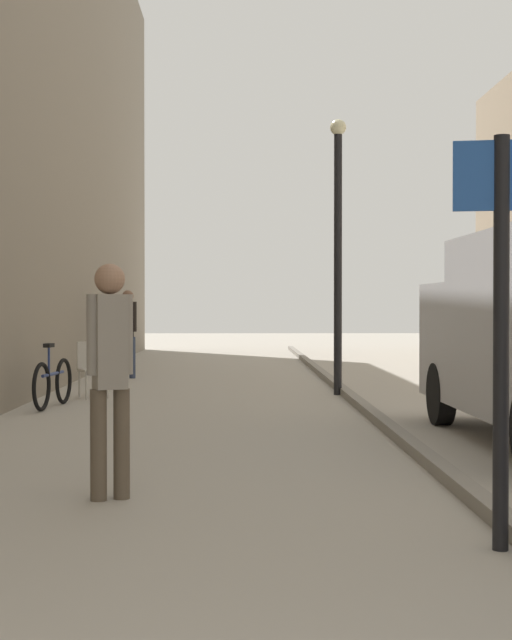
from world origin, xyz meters
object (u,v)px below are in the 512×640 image
(lamp_post, at_px, (338,237))
(cafe_chair_near_window, at_px, (92,365))
(bicycle_leaning, at_px, (53,382))
(pedestrian_mid_block, at_px, (110,363))
(pedestrian_main_foreground, at_px, (128,327))
(street_sign_post, at_px, (501,304))

(lamp_post, height_order, cafe_chair_near_window, lamp_post)
(lamp_post, height_order, bicycle_leaning, lamp_post)
(pedestrian_mid_block, bearing_deg, pedestrian_main_foreground, -106.19)
(pedestrian_main_foreground, height_order, lamp_post, lamp_post)
(pedestrian_main_foreground, distance_m, street_sign_post, 14.67)
(pedestrian_mid_block, relative_size, cafe_chair_near_window, 1.99)
(lamp_post, bearing_deg, bicycle_leaning, -156.45)
(bicycle_leaning, bearing_deg, street_sign_post, -55.04)
(pedestrian_mid_block, height_order, lamp_post, lamp_post)
(street_sign_post, distance_m, bicycle_leaning, 9.54)
(bicycle_leaning, relative_size, cafe_chair_near_window, 1.88)
(pedestrian_mid_block, distance_m, cafe_chair_near_window, 8.48)
(bicycle_leaning, distance_m, cafe_chair_near_window, 1.61)
(pedestrian_mid_block, relative_size, street_sign_post, 0.72)
(pedestrian_mid_block, bearing_deg, street_sign_post, 126.97)
(pedestrian_main_foreground, relative_size, bicycle_leaning, 1.06)
(street_sign_post, relative_size, lamp_post, 0.55)
(pedestrian_main_foreground, xyz_separation_m, lamp_post, (4.07, -3.79, 1.64))
(pedestrian_mid_block, height_order, street_sign_post, street_sign_post)
(street_sign_post, bearing_deg, bicycle_leaning, -51.82)
(street_sign_post, bearing_deg, cafe_chair_near_window, -57.39)
(cafe_chair_near_window, bearing_deg, pedestrian_mid_block, 73.08)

